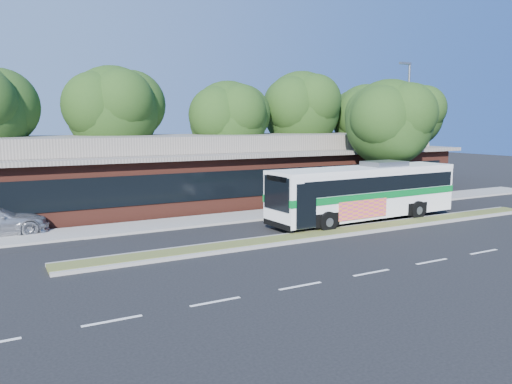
# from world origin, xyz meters

# --- Properties ---
(ground) EXTENTS (120.00, 120.00, 0.00)m
(ground) POSITION_xyz_m (0.00, 0.00, 0.00)
(ground) COLOR black
(ground) RESTS_ON ground
(median_strip) EXTENTS (26.00, 1.10, 0.15)m
(median_strip) POSITION_xyz_m (0.00, 0.60, 0.07)
(median_strip) COLOR #4B5C27
(median_strip) RESTS_ON ground
(sidewalk) EXTENTS (44.00, 2.60, 0.12)m
(sidewalk) POSITION_xyz_m (0.00, 6.40, 0.06)
(sidewalk) COLOR gray
(sidewalk) RESTS_ON ground
(plaza_building) EXTENTS (33.20, 11.20, 4.45)m
(plaza_building) POSITION_xyz_m (0.00, 12.99, 2.13)
(plaza_building) COLOR #53241A
(plaza_building) RESTS_ON ground
(lamp_post) EXTENTS (0.93, 0.18, 9.07)m
(lamp_post) POSITION_xyz_m (9.56, 6.00, 4.90)
(lamp_post) COLOR slate
(lamp_post) RESTS_ON ground
(tree_bg_b) EXTENTS (6.69, 6.00, 9.00)m
(tree_bg_b) POSITION_xyz_m (-6.57, 16.14, 6.14)
(tree_bg_b) COLOR black
(tree_bg_b) RESTS_ON ground
(tree_bg_c) EXTENTS (6.24, 5.60, 8.26)m
(tree_bg_c) POSITION_xyz_m (1.40, 15.13, 5.59)
(tree_bg_c) COLOR black
(tree_bg_c) RESTS_ON ground
(tree_bg_d) EXTENTS (6.91, 6.20, 9.37)m
(tree_bg_d) POSITION_xyz_m (8.45, 16.15, 6.42)
(tree_bg_d) COLOR black
(tree_bg_d) RESTS_ON ground
(tree_bg_e) EXTENTS (6.47, 5.80, 8.50)m
(tree_bg_e) POSITION_xyz_m (14.42, 15.14, 5.74)
(tree_bg_e) COLOR black
(tree_bg_e) RESTS_ON ground
(tree_bg_f) EXTENTS (6.69, 6.00, 8.92)m
(tree_bg_f) POSITION_xyz_m (20.43, 16.14, 6.06)
(tree_bg_f) COLOR black
(tree_bg_f) RESTS_ON ground
(transit_bus) EXTENTS (11.42, 3.02, 3.18)m
(transit_bus) POSITION_xyz_m (3.07, 2.40, 1.77)
(transit_bus) COLOR white
(transit_bus) RESTS_ON ground
(sidewalk_tree) EXTENTS (6.18, 5.54, 8.01)m
(sidewalk_tree) POSITION_xyz_m (8.59, 6.33, 5.37)
(sidewalk_tree) COLOR black
(sidewalk_tree) RESTS_ON ground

